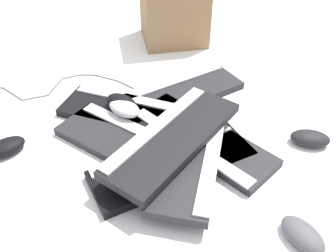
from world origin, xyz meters
The scene contains 16 objects.
ground_plane centered at (0.00, 0.00, 0.00)m, with size 3.20×3.20×0.00m, color white.
keyboard_0 centered at (0.06, -0.04, 0.01)m, with size 0.18×0.45×0.03m.
keyboard_1 centered at (0.01, 0.08, 0.01)m, with size 0.46×0.30×0.03m.
keyboard_2 centered at (-0.23, 0.11, 0.01)m, with size 0.21×0.46×0.03m.
keyboard_3 centered at (-0.19, -0.07, 0.01)m, with size 0.41×0.42×0.03m.
keyboard_4 centered at (-0.05, -0.12, 0.01)m, with size 0.45×0.36×0.03m.
keyboard_5 centered at (0.07, 0.02, 0.04)m, with size 0.45×0.38×0.03m.
keyboard_6 centered at (0.03, -0.02, 0.07)m, with size 0.35×0.46×0.03m.
mouse_0 centered at (-0.34, 0.30, 0.02)m, with size 0.11×0.07×0.04m, color silver.
mouse_1 centered at (-0.18, -0.09, 0.05)m, with size 0.11×0.07×0.04m, color silver.
mouse_2 centered at (-0.17, -0.44, 0.02)m, with size 0.11×0.07×0.04m, color black.
mouse_3 centered at (0.13, 0.36, 0.02)m, with size 0.11×0.07×0.04m, color black.
mouse_4 centered at (-0.21, -0.09, 0.05)m, with size 0.11×0.07×0.04m, color black.
mouse_5 centered at (0.38, 0.14, 0.02)m, with size 0.11×0.07×0.04m, color #4C4C51.
cable_0 centered at (-0.47, -0.29, 0.00)m, with size 0.30×0.56×0.01m.
cardboard_box centered at (-0.62, 0.27, 0.12)m, with size 0.25×0.22×0.24m, color olive.
Camera 1 is at (0.70, -0.32, 0.72)m, focal length 40.00 mm.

